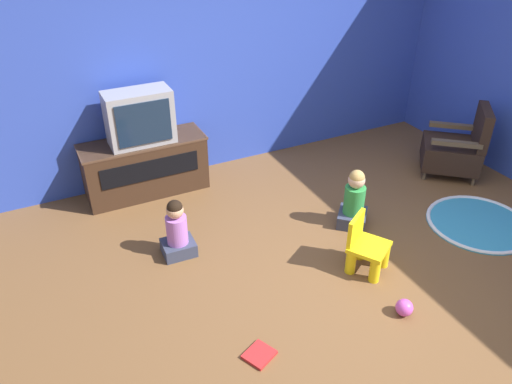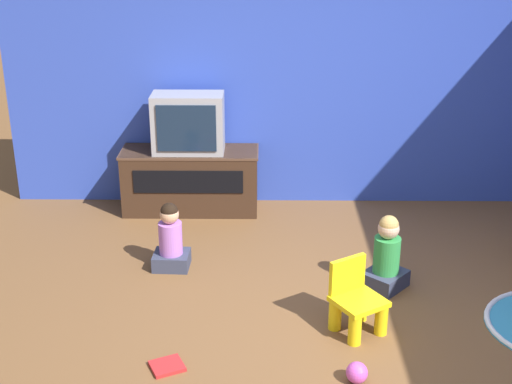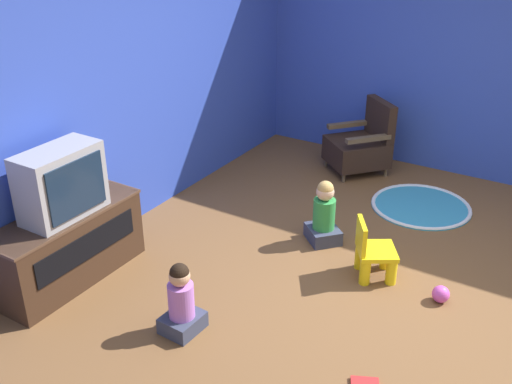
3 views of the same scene
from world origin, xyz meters
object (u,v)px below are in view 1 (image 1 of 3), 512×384
(book, at_px, (259,355))
(child_watching_left, at_px, (177,231))
(tv_cabinet, at_px, (145,166))
(black_armchair, at_px, (456,149))
(television, at_px, (140,117))
(child_watching_center, at_px, (354,202))
(toy_ball, at_px, (404,308))
(yellow_kid_chair, at_px, (366,249))

(book, bearing_deg, child_watching_left, 70.32)
(tv_cabinet, bearing_deg, child_watching_left, -92.40)
(tv_cabinet, distance_m, black_armchair, 3.43)
(tv_cabinet, distance_m, book, 2.54)
(television, relative_size, book, 2.52)
(tv_cabinet, relative_size, child_watching_center, 2.16)
(toy_ball, bearing_deg, yellow_kid_chair, 84.16)
(black_armchair, distance_m, yellow_kid_chair, 2.13)
(black_armchair, relative_size, child_watching_center, 1.38)
(tv_cabinet, distance_m, child_watching_center, 2.19)
(yellow_kid_chair, distance_m, child_watching_center, 0.66)
(television, distance_m, toy_ball, 3.01)
(child_watching_left, bearing_deg, book, -81.96)
(television, height_order, book, television)
(television, xyz_separation_m, book, (0.08, -2.49, -0.86))
(television, xyz_separation_m, black_armchair, (3.23, -1.12, -0.56))
(television, height_order, toy_ball, television)
(tv_cabinet, height_order, book, tv_cabinet)
(child_watching_left, bearing_deg, television, 89.99)
(television, bearing_deg, book, -88.09)
(tv_cabinet, bearing_deg, child_watching_center, -42.47)
(child_watching_center, distance_m, toy_ball, 1.24)
(black_armchair, bearing_deg, yellow_kid_chair, -24.22)
(tv_cabinet, distance_m, toy_ball, 2.94)
(yellow_kid_chair, distance_m, child_watching_left, 1.63)
(television, bearing_deg, yellow_kid_chair, -57.04)
(child_watching_left, height_order, book, child_watching_left)
(toy_ball, bearing_deg, black_armchair, 37.27)
(child_watching_left, distance_m, toy_ball, 1.98)
(black_armchair, xyz_separation_m, child_watching_center, (-1.62, -0.33, -0.06))
(toy_ball, distance_m, book, 1.18)
(black_armchair, distance_m, child_watching_left, 3.28)
(toy_ball, bearing_deg, book, 173.64)
(book, bearing_deg, tv_cabinet, 66.62)
(black_armchair, relative_size, toy_ball, 6.08)
(yellow_kid_chair, relative_size, book, 1.94)
(television, relative_size, child_watching_center, 1.09)
(yellow_kid_chair, height_order, child_watching_center, child_watching_center)
(tv_cabinet, xyz_separation_m, child_watching_center, (1.61, -1.48, -0.05))
(tv_cabinet, xyz_separation_m, toy_ball, (1.26, -2.65, -0.24))
(child_watching_center, height_order, toy_ball, child_watching_center)
(child_watching_center, xyz_separation_m, book, (-1.53, -1.04, -0.24))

